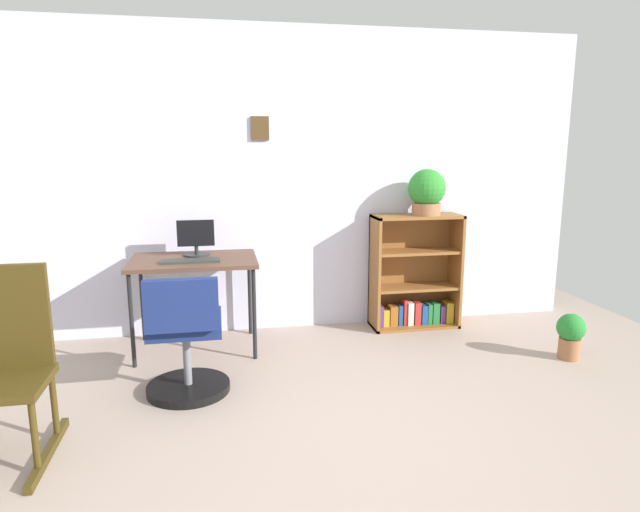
# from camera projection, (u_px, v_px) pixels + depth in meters

# --- Properties ---
(ground_plane) EXTENTS (6.24, 6.24, 0.00)m
(ground_plane) POSITION_uv_depth(u_px,v_px,m) (328.00, 464.00, 2.67)
(ground_plane) COLOR tan
(wall_back) EXTENTS (5.20, 0.12, 2.47)m
(wall_back) POSITION_uv_depth(u_px,v_px,m) (277.00, 182.00, 4.49)
(wall_back) COLOR silver
(wall_back) RESTS_ON ground_plane
(desk) EXTENTS (0.93, 0.64, 0.71)m
(desk) POSITION_uv_depth(u_px,v_px,m) (194.00, 266.00, 4.06)
(desk) COLOR brown
(desk) RESTS_ON ground_plane
(monitor) EXTENTS (0.28, 0.20, 0.27)m
(monitor) POSITION_uv_depth(u_px,v_px,m) (196.00, 239.00, 4.14)
(monitor) COLOR #262628
(monitor) RESTS_ON desk
(keyboard) EXTENTS (0.42, 0.12, 0.02)m
(keyboard) POSITION_uv_depth(u_px,v_px,m) (190.00, 261.00, 3.92)
(keyboard) COLOR #303531
(keyboard) RESTS_ON desk
(office_chair) EXTENTS (0.52, 0.55, 0.79)m
(office_chair) POSITION_uv_depth(u_px,v_px,m) (186.00, 344.00, 3.34)
(office_chair) COLOR black
(office_chair) RESTS_ON ground_plane
(rocking_chair) EXTENTS (0.42, 0.64, 0.96)m
(rocking_chair) POSITION_uv_depth(u_px,v_px,m) (5.00, 363.00, 2.69)
(rocking_chair) COLOR #3F3110
(rocking_chair) RESTS_ON ground_plane
(bookshelf_low) EXTENTS (0.74, 0.30, 0.97)m
(bookshelf_low) POSITION_uv_depth(u_px,v_px,m) (414.00, 278.00, 4.67)
(bookshelf_low) COLOR brown
(bookshelf_low) RESTS_ON ground_plane
(potted_plant_on_shelf) EXTENTS (0.31, 0.31, 0.38)m
(potted_plant_on_shelf) POSITION_uv_depth(u_px,v_px,m) (427.00, 191.00, 4.48)
(potted_plant_on_shelf) COLOR #9E6642
(potted_plant_on_shelf) RESTS_ON bookshelf_low
(potted_plant_floor) EXTENTS (0.20, 0.20, 0.34)m
(potted_plant_floor) POSITION_uv_depth(u_px,v_px,m) (570.00, 334.00, 3.96)
(potted_plant_floor) COLOR #9E6642
(potted_plant_floor) RESTS_ON ground_plane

